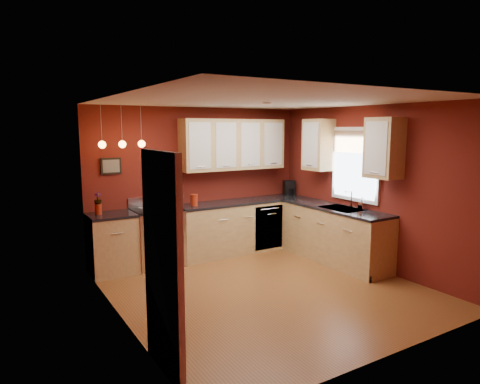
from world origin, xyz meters
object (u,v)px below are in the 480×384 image
red_canister (194,200)px  coffee_maker (289,188)px  soap_pump (362,204)px  gas_range (157,237)px  sink (342,210)px

red_canister → coffee_maker: size_ratio=0.68×
red_canister → soap_pump: bearing=-38.0°
gas_range → soap_pump: 3.36m
gas_range → sink: 3.05m
sink → coffee_maker: size_ratio=2.42×
soap_pump → gas_range: bearing=148.2°
gas_range → coffee_maker: (2.75, 0.06, 0.59)m
sink → soap_pump: bearing=-51.5°
gas_range → coffee_maker: bearing=1.4°
sink → red_canister: sink is taller
gas_range → soap_pump: (2.82, -1.75, 0.56)m
gas_range → coffee_maker: size_ratio=3.84×
soap_pump → coffee_maker: bearing=92.1°
red_canister → soap_pump: soap_pump is taller
gas_range → coffee_maker: coffee_maker is taller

